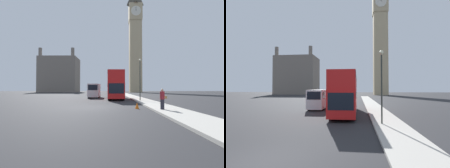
# 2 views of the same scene
# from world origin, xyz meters

# --- Properties ---
(ground_plane) EXTENTS (300.00, 300.00, 0.00)m
(ground_plane) POSITION_xyz_m (0.00, 0.00, 0.00)
(ground_plane) COLOR #28282B
(sidewalk_strip) EXTENTS (2.59, 120.00, 0.15)m
(sidewalk_strip) POSITION_xyz_m (6.29, 0.00, 0.07)
(sidewalk_strip) COLOR #ADA89E
(sidewalk_strip) RESTS_ON ground_plane
(clock_tower) EXTENTS (7.03, 7.20, 59.88)m
(clock_tower) POSITION_xyz_m (14.69, 79.40, 30.75)
(clock_tower) COLOR tan
(clock_tower) RESTS_ON ground_plane
(building_block_distant) EXTENTS (21.32, 15.61, 24.83)m
(building_block_distant) POSITION_xyz_m (-29.25, 86.69, 10.23)
(building_block_distant) COLOR slate
(building_block_distant) RESTS_ON ground_plane
(red_double_decker_bus) EXTENTS (2.55, 11.27, 4.58)m
(red_double_decker_bus) POSITION_xyz_m (2.38, 13.83, 2.55)
(red_double_decker_bus) COLOR red
(red_double_decker_bus) RESTS_ON ground_plane
(white_van) EXTENTS (2.12, 6.18, 2.75)m
(white_van) POSITION_xyz_m (-1.78, 18.40, 1.47)
(white_van) COLOR white
(white_van) RESTS_ON ground_plane
(pedestrian) EXTENTS (0.51, 0.35, 1.59)m
(pedestrian) POSITION_xyz_m (5.68, -3.10, 0.94)
(pedestrian) COLOR #23232D
(pedestrian) RESTS_ON sidewalk_strip
(street_lamp) EXTENTS (0.36, 0.36, 5.84)m
(street_lamp) POSITION_xyz_m (5.70, 7.83, 3.97)
(street_lamp) COLOR #2D332D
(street_lamp) RESTS_ON sidewalk_strip
(traffic_cone) EXTENTS (0.36, 0.36, 0.55)m
(traffic_cone) POSITION_xyz_m (3.95, -1.37, 0.28)
(traffic_cone) COLOR orange
(traffic_cone) RESTS_ON ground_plane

